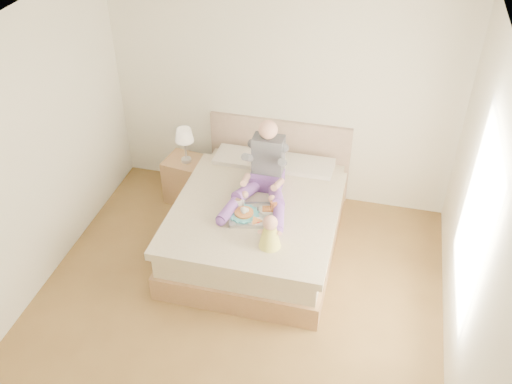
% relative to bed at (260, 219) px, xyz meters
% --- Properties ---
extents(room, '(4.02, 4.22, 2.71)m').
position_rel_bed_xyz_m(room, '(0.08, -1.08, 1.19)').
color(room, brown).
rests_on(room, ground).
extents(bed, '(1.70, 2.18, 1.00)m').
position_rel_bed_xyz_m(bed, '(0.00, 0.00, 0.00)').
color(bed, olive).
rests_on(bed, ground).
extents(nightstand, '(0.51, 0.47, 0.56)m').
position_rel_bed_xyz_m(nightstand, '(-1.05, 0.56, -0.04)').
color(nightstand, olive).
rests_on(nightstand, ground).
extents(lamp, '(0.21, 0.21, 0.44)m').
position_rel_bed_xyz_m(lamp, '(-1.02, 0.54, 0.58)').
color(lamp, '#B1B2B8').
rests_on(lamp, nightstand).
extents(adult, '(0.69, 0.97, 0.82)m').
position_rel_bed_xyz_m(adult, '(0.02, 0.10, 0.53)').
color(adult, '#673B94').
rests_on(adult, bed).
extents(tray, '(0.58, 0.50, 0.14)m').
position_rel_bed_xyz_m(tray, '(0.02, -0.32, 0.33)').
color(tray, '#B1B2B8').
rests_on(tray, bed).
extents(baby, '(0.24, 0.32, 0.36)m').
position_rel_bed_xyz_m(baby, '(0.28, -0.71, 0.44)').
color(baby, '#ECE94A').
rests_on(baby, bed).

